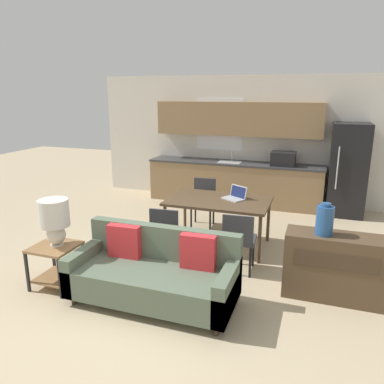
% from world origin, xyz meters
% --- Properties ---
extents(ground_plane, '(20.00, 20.00, 0.00)m').
position_xyz_m(ground_plane, '(0.00, 0.00, 0.00)').
color(ground_plane, tan).
extents(wall_back, '(6.40, 0.07, 2.70)m').
position_xyz_m(wall_back, '(-0.01, 4.63, 1.35)').
color(wall_back, silver).
rests_on(wall_back, ground_plane).
extents(kitchen_counter, '(3.72, 0.65, 2.15)m').
position_xyz_m(kitchen_counter, '(0.02, 4.33, 0.84)').
color(kitchen_counter, '#8E704C').
rests_on(kitchen_counter, ground_plane).
extents(refrigerator, '(0.68, 0.72, 1.79)m').
position_xyz_m(refrigerator, '(2.25, 4.24, 0.89)').
color(refrigerator, black).
rests_on(refrigerator, ground_plane).
extents(dining_table, '(1.55, 0.98, 0.75)m').
position_xyz_m(dining_table, '(0.31, 1.91, 0.69)').
color(dining_table, brown).
rests_on(dining_table, ground_plane).
extents(couch, '(1.89, 0.80, 0.83)m').
position_xyz_m(couch, '(0.06, 0.12, 0.34)').
color(couch, '#3D2D1E').
rests_on(couch, ground_plane).
extents(side_table, '(0.51, 0.51, 0.54)m').
position_xyz_m(side_table, '(-1.24, 0.01, 0.36)').
color(side_table, olive).
rests_on(side_table, ground_plane).
extents(table_lamp, '(0.36, 0.36, 0.58)m').
position_xyz_m(table_lamp, '(-1.23, 0.04, 0.89)').
color(table_lamp, silver).
rests_on(table_lamp, side_table).
extents(credenza, '(1.12, 0.41, 0.78)m').
position_xyz_m(credenza, '(1.99, 0.85, 0.39)').
color(credenza, brown).
rests_on(credenza, ground_plane).
extents(vase, '(0.19, 0.19, 0.37)m').
position_xyz_m(vase, '(1.84, 0.82, 0.96)').
color(vase, '#234C84').
rests_on(vase, credenza).
extents(dining_chair_near_left, '(0.45, 0.45, 0.85)m').
position_xyz_m(dining_chair_near_left, '(-0.18, 1.03, 0.49)').
color(dining_chair_near_left, '#38383D').
rests_on(dining_chair_near_left, ground_plane).
extents(dining_chair_far_left, '(0.46, 0.46, 0.85)m').
position_xyz_m(dining_chair_far_left, '(-0.20, 2.72, 0.49)').
color(dining_chair_far_left, '#38383D').
rests_on(dining_chair_far_left, ground_plane).
extents(dining_chair_near_right, '(0.45, 0.45, 0.85)m').
position_xyz_m(dining_chair_near_right, '(0.81, 1.11, 0.49)').
color(dining_chair_near_right, '#38383D').
rests_on(dining_chair_near_right, ground_plane).
extents(laptop, '(0.41, 0.38, 0.20)m').
position_xyz_m(laptop, '(0.54, 2.04, 0.80)').
color(laptop, '#B7BABC').
rests_on(laptop, dining_table).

